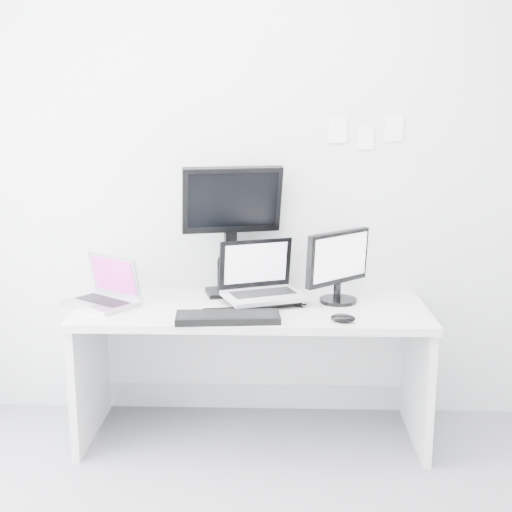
# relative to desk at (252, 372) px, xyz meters

# --- Properties ---
(back_wall) EXTENTS (3.60, 0.00, 3.60)m
(back_wall) POSITION_rel_desk_xyz_m (0.00, 0.35, 0.99)
(back_wall) COLOR silver
(back_wall) RESTS_ON ground
(desk) EXTENTS (1.80, 0.70, 0.73)m
(desk) POSITION_rel_desk_xyz_m (0.00, 0.00, 0.00)
(desk) COLOR silver
(desk) RESTS_ON ground
(macbook) EXTENTS (0.45, 0.43, 0.27)m
(macbook) POSITION_rel_desk_xyz_m (-0.79, -0.01, 0.50)
(macbook) COLOR #A7A8AC
(macbook) RESTS_ON desk
(speaker) EXTENTS (0.10, 0.10, 0.20)m
(speaker) POSITION_rel_desk_xyz_m (-0.14, 0.21, 0.47)
(speaker) COLOR black
(speaker) RESTS_ON desk
(dell_laptop) EXTENTS (0.49, 0.44, 0.34)m
(dell_laptop) POSITION_rel_desk_xyz_m (0.06, 0.04, 0.53)
(dell_laptop) COLOR #A7A9AF
(dell_laptop) RESTS_ON desk
(rear_monitor) EXTENTS (0.57, 0.32, 0.73)m
(rear_monitor) POSITION_rel_desk_xyz_m (-0.12, 0.24, 0.73)
(rear_monitor) COLOR black
(rear_monitor) RESTS_ON desk
(samsung_monitor) EXTENTS (0.45, 0.44, 0.39)m
(samsung_monitor) POSITION_rel_desk_xyz_m (0.45, 0.09, 0.56)
(samsung_monitor) COLOR black
(samsung_monitor) RESTS_ON desk
(keyboard) EXTENTS (0.51, 0.22, 0.03)m
(keyboard) POSITION_rel_desk_xyz_m (-0.11, -0.25, 0.38)
(keyboard) COLOR black
(keyboard) RESTS_ON desk
(mouse) EXTENTS (0.14, 0.10, 0.04)m
(mouse) POSITION_rel_desk_xyz_m (0.44, -0.26, 0.38)
(mouse) COLOR black
(mouse) RESTS_ON desk
(wall_note_0) EXTENTS (0.10, 0.00, 0.14)m
(wall_note_0) POSITION_rel_desk_xyz_m (0.45, 0.34, 1.26)
(wall_note_0) COLOR white
(wall_note_0) RESTS_ON back_wall
(wall_note_1) EXTENTS (0.09, 0.00, 0.13)m
(wall_note_1) POSITION_rel_desk_xyz_m (0.60, 0.34, 1.22)
(wall_note_1) COLOR white
(wall_note_1) RESTS_ON back_wall
(wall_note_2) EXTENTS (0.10, 0.00, 0.14)m
(wall_note_2) POSITION_rel_desk_xyz_m (0.75, 0.34, 1.26)
(wall_note_2) COLOR white
(wall_note_2) RESTS_ON back_wall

